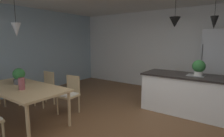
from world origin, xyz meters
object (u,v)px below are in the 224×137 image
chair_far_right (70,93)px  kitchen_island (188,94)px  potted_plant_on_table (19,76)px  chair_far_left (45,87)px  refrigerator (216,66)px  dining_table (21,90)px  vase_on_dining_table (22,84)px  potted_plant_on_island (199,67)px

chair_far_right → kitchen_island: bearing=35.9°
chair_far_right → potted_plant_on_table: bearing=-134.7°
chair_far_left → refrigerator: size_ratio=0.44×
dining_table → vase_on_dining_table: 0.30m
dining_table → potted_plant_on_island: (2.88, 2.49, 0.41)m
chair_far_left → potted_plant_on_table: 0.89m
potted_plant_on_island → potted_plant_on_table: size_ratio=1.04×
chair_far_right → vase_on_dining_table: size_ratio=3.77×
kitchen_island → potted_plant_on_table: 3.84m
kitchen_island → refrigerator: (0.39, 1.35, 0.52)m
chair_far_left → refrigerator: (3.56, 2.98, 0.51)m
dining_table → kitchen_island: 3.68m
dining_table → potted_plant_on_table: potted_plant_on_table is taller
potted_plant_on_island → refrigerator: bearing=81.0°
chair_far_left → vase_on_dining_table: vase_on_dining_table is taller
vase_on_dining_table → potted_plant_on_island: bearing=44.4°
dining_table → chair_far_left: (-0.47, 0.87, -0.21)m
refrigerator → dining_table: bearing=-128.8°
chair_far_right → refrigerator: size_ratio=0.44×
chair_far_left → potted_plant_on_island: bearing=25.8°
potted_plant_on_island → kitchen_island: bearing=-180.0°
chair_far_left → potted_plant_on_island: (3.35, 1.62, 0.62)m
dining_table → vase_on_dining_table: bearing=-23.5°
refrigerator → chair_far_left: bearing=-140.1°
kitchen_island → vase_on_dining_table: vase_on_dining_table is taller
vase_on_dining_table → chair_far_left: bearing=125.7°
dining_table → kitchen_island: bearing=42.7°
potted_plant_on_table → vase_on_dining_table: potted_plant_on_table is taller
kitchen_island → potted_plant_on_island: (0.18, 0.00, 0.63)m
potted_plant_on_table → refrigerator: bearing=47.9°
potted_plant_on_island → potted_plant_on_table: potted_plant_on_island is taller
dining_table → vase_on_dining_table: vase_on_dining_table is taller
chair_far_right → potted_plant_on_island: potted_plant_on_island is taller
kitchen_island → potted_plant_on_island: potted_plant_on_island is taller
refrigerator → potted_plant_on_table: bearing=-132.1°
potted_plant_on_table → vase_on_dining_table: bearing=-23.2°
refrigerator → vase_on_dining_table: 4.88m
potted_plant_on_table → chair_far_right: bearing=45.3°
dining_table → potted_plant_on_table: bearing=157.1°
refrigerator → vase_on_dining_table: bearing=-126.0°
chair_far_right → potted_plant_on_island: bearing=33.9°
kitchen_island → potted_plant_on_table: (-2.98, -2.37, 0.46)m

